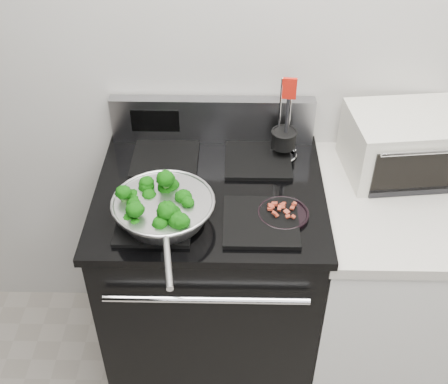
{
  "coord_description": "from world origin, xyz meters",
  "views": [
    {
      "loc": [
        -0.22,
        -0.09,
        2.16
      ],
      "look_at": [
        -0.25,
        1.36,
        0.98
      ],
      "focal_mm": 45.0,
      "sensor_mm": 36.0,
      "label": 1
    }
  ],
  "objects_px": {
    "gas_range": "(212,279)",
    "utensil_holder": "(283,143)",
    "bacon_plate": "(283,211)",
    "skillet": "(164,209)",
    "toaster_oven": "(404,144)"
  },
  "relations": [
    {
      "from": "gas_range",
      "to": "toaster_oven",
      "type": "height_order",
      "value": "toaster_oven"
    },
    {
      "from": "gas_range",
      "to": "toaster_oven",
      "type": "distance_m",
      "value": 0.89
    },
    {
      "from": "utensil_holder",
      "to": "toaster_oven",
      "type": "bearing_deg",
      "value": -0.34
    },
    {
      "from": "skillet",
      "to": "utensil_holder",
      "type": "relative_size",
      "value": 1.58
    },
    {
      "from": "bacon_plate",
      "to": "utensil_holder",
      "type": "xyz_separation_m",
      "value": [
        0.02,
        0.33,
        0.04
      ]
    },
    {
      "from": "toaster_oven",
      "to": "gas_range",
      "type": "bearing_deg",
      "value": -173.37
    },
    {
      "from": "gas_range",
      "to": "toaster_oven",
      "type": "xyz_separation_m",
      "value": [
        0.69,
        0.16,
        0.55
      ]
    },
    {
      "from": "bacon_plate",
      "to": "utensil_holder",
      "type": "height_order",
      "value": "utensil_holder"
    },
    {
      "from": "skillet",
      "to": "utensil_holder",
      "type": "bearing_deg",
      "value": 33.59
    },
    {
      "from": "gas_range",
      "to": "utensil_holder",
      "type": "bearing_deg",
      "value": 37.13
    },
    {
      "from": "gas_range",
      "to": "utensil_holder",
      "type": "height_order",
      "value": "utensil_holder"
    },
    {
      "from": "bacon_plate",
      "to": "gas_range",
      "type": "bearing_deg",
      "value": 151.17
    },
    {
      "from": "bacon_plate",
      "to": "skillet",
      "type": "bearing_deg",
      "value": -175.05
    },
    {
      "from": "gas_range",
      "to": "skillet",
      "type": "xyz_separation_m",
      "value": [
        -0.14,
        -0.17,
        0.51
      ]
    },
    {
      "from": "bacon_plate",
      "to": "toaster_oven",
      "type": "distance_m",
      "value": 0.54
    }
  ]
}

